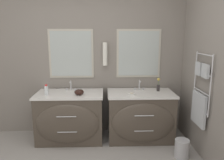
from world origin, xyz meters
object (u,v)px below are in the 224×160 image
(amenity_bowl, at_px, (79,92))
(waste_bin, at_px, (182,148))
(vanity_left, at_px, (70,117))
(toiletry_bottle, at_px, (46,90))
(vanity_right, at_px, (140,116))
(flower_vase, at_px, (158,86))

(amenity_bowl, distance_m, waste_bin, 1.70)
(vanity_left, distance_m, toiletry_bottle, 0.58)
(vanity_right, height_order, amenity_bowl, amenity_bowl)
(vanity_left, relative_size, waste_bin, 4.13)
(waste_bin, bearing_deg, vanity_right, 131.26)
(toiletry_bottle, bearing_deg, vanity_right, 2.39)
(vanity_left, height_order, amenity_bowl, amenity_bowl)
(flower_vase, xyz_separation_m, waste_bin, (0.20, -0.69, -0.74))
(vanity_left, relative_size, amenity_bowl, 7.32)
(vanity_right, height_order, toiletry_bottle, toiletry_bottle)
(amenity_bowl, relative_size, flower_vase, 0.66)
(toiletry_bottle, relative_size, amenity_bowl, 1.14)
(toiletry_bottle, xyz_separation_m, waste_bin, (1.98, -0.51, -0.73))
(vanity_left, height_order, toiletry_bottle, toiletry_bottle)
(vanity_left, bearing_deg, flower_vase, 4.60)
(vanity_left, bearing_deg, vanity_right, 0.00)
(vanity_right, distance_m, waste_bin, 0.80)
(vanity_right, relative_size, flower_vase, 4.84)
(vanity_right, relative_size, toiletry_bottle, 6.44)
(vanity_left, relative_size, vanity_right, 1.00)
(toiletry_bottle, relative_size, waste_bin, 0.64)
(vanity_left, xyz_separation_m, amenity_bowl, (0.17, -0.08, 0.43))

